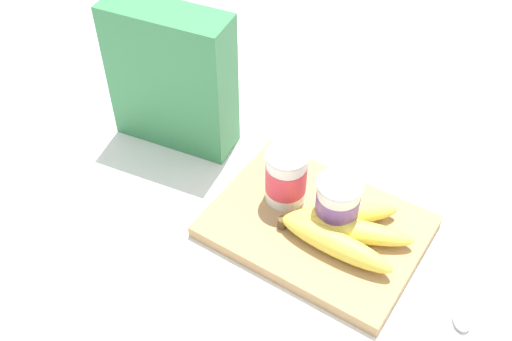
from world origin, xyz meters
The scene contains 7 objects.
ground_plane centered at (0.00, 0.00, 0.00)m, with size 2.40×2.40×0.00m, color silver.
cutting_board centered at (0.00, 0.00, 0.01)m, with size 0.31×0.23×0.02m, color tan.
cereal_box centered at (-0.31, 0.06, 0.12)m, with size 0.21×0.07×0.25m, color #38844C.
yogurt_cup_front centered at (-0.07, 0.02, 0.07)m, with size 0.07×0.07×0.09m.
yogurt_cup_back centered at (0.02, 0.01, 0.06)m, with size 0.07×0.07×0.09m.
banana_bunch centered at (0.04, -0.01, 0.04)m, with size 0.20×0.14×0.04m.
spoon centered at (0.23, -0.01, 0.01)m, with size 0.07×0.13×0.01m.
Camera 1 is at (0.25, -0.54, 0.73)m, focal length 43.18 mm.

